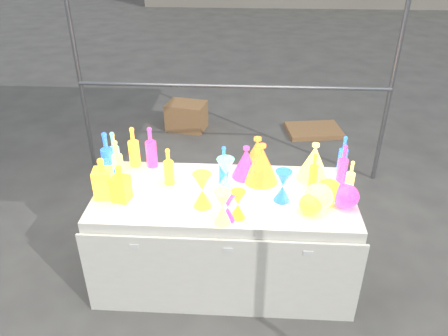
# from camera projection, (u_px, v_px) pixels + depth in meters

# --- Properties ---
(ground) EXTENTS (80.00, 80.00, 0.00)m
(ground) POSITION_uv_depth(u_px,v_px,m) (224.00, 272.00, 3.42)
(ground) COLOR slate
(ground) RESTS_ON ground
(display_table) EXTENTS (1.84, 0.83, 0.75)m
(display_table) POSITION_uv_depth(u_px,v_px,m) (224.00, 236.00, 3.22)
(display_table) COLOR white
(display_table) RESTS_ON ground
(cardboard_box_closed) EXTENTS (0.54, 0.44, 0.35)m
(cardboard_box_closed) POSITION_uv_depth(u_px,v_px,m) (187.00, 116.00, 5.62)
(cardboard_box_closed) COLOR #AE7B4E
(cardboard_box_closed) RESTS_ON ground
(cardboard_box_flat) EXTENTS (0.74, 0.58, 0.06)m
(cardboard_box_flat) POSITION_uv_depth(u_px,v_px,m) (314.00, 130.00, 5.58)
(cardboard_box_flat) COLOR #AE7B4E
(cardboard_box_flat) RESTS_ON ground
(bottle_0) EXTENTS (0.09, 0.09, 0.32)m
(bottle_0) POSITION_uv_depth(u_px,v_px,m) (134.00, 147.00, 3.30)
(bottle_0) COLOR red
(bottle_0) RESTS_ON display_table
(bottle_1) EXTENTS (0.10, 0.10, 0.37)m
(bottle_1) POSITION_uv_depth(u_px,v_px,m) (107.00, 155.00, 3.13)
(bottle_1) COLOR #1B954D
(bottle_1) RESTS_ON display_table
(bottle_2) EXTENTS (0.09, 0.09, 0.32)m
(bottle_2) POSITION_uv_depth(u_px,v_px,m) (115.00, 153.00, 3.20)
(bottle_2) COLOR gold
(bottle_2) RESTS_ON display_table
(bottle_3) EXTENTS (0.08, 0.08, 0.33)m
(bottle_3) POSITION_uv_depth(u_px,v_px,m) (151.00, 147.00, 3.28)
(bottle_3) COLOR #1C5CA3
(bottle_3) RESTS_ON display_table
(bottle_4) EXTENTS (0.10, 0.10, 0.32)m
(bottle_4) POSITION_uv_depth(u_px,v_px,m) (117.00, 161.00, 3.10)
(bottle_4) COLOR teal
(bottle_4) RESTS_ON display_table
(bottle_5) EXTENTS (0.08, 0.08, 0.34)m
(bottle_5) POSITION_uv_depth(u_px,v_px,m) (115.00, 153.00, 3.18)
(bottle_5) COLOR #AD2264
(bottle_5) RESTS_ON display_table
(bottle_6) EXTENTS (0.10, 0.10, 0.28)m
(bottle_6) POSITION_uv_depth(u_px,v_px,m) (169.00, 166.00, 3.08)
(bottle_6) COLOR red
(bottle_6) RESTS_ON display_table
(bottle_7) EXTENTS (0.08, 0.08, 0.29)m
(bottle_7) POSITION_uv_depth(u_px,v_px,m) (224.00, 165.00, 3.08)
(bottle_7) COLOR #1B954D
(bottle_7) RESTS_ON display_table
(decanter_0) EXTENTS (0.14, 0.14, 0.30)m
(decanter_0) POSITION_uv_depth(u_px,v_px,m) (103.00, 178.00, 2.93)
(decanter_0) COLOR red
(decanter_0) RESTS_ON display_table
(decanter_1) EXTENTS (0.13, 0.13, 0.27)m
(decanter_1) POSITION_uv_depth(u_px,v_px,m) (120.00, 183.00, 2.90)
(decanter_1) COLOR gold
(decanter_1) RESTS_ON display_table
(decanter_2) EXTENTS (0.12, 0.12, 0.25)m
(decanter_2) POSITION_uv_depth(u_px,v_px,m) (107.00, 174.00, 3.02)
(decanter_2) COLOR #1B954D
(decanter_2) RESTS_ON display_table
(hourglass_0) EXTENTS (0.12, 0.12, 0.19)m
(hourglass_0) POSITION_uv_depth(u_px,v_px,m) (238.00, 205.00, 2.75)
(hourglass_0) COLOR gold
(hourglass_0) RESTS_ON display_table
(hourglass_1) EXTENTS (0.11, 0.11, 0.19)m
(hourglass_1) POSITION_uv_depth(u_px,v_px,m) (228.00, 207.00, 2.72)
(hourglass_1) COLOR #1C5CA3
(hourglass_1) RESTS_ON display_table
(hourglass_2) EXTENTS (0.15, 0.15, 0.23)m
(hourglass_2) POSITION_uv_depth(u_px,v_px,m) (222.00, 207.00, 2.69)
(hourglass_2) COLOR teal
(hourglass_2) RESTS_ON display_table
(hourglass_3) EXTENTS (0.16, 0.16, 0.25)m
(hourglass_3) POSITION_uv_depth(u_px,v_px,m) (226.00, 175.00, 3.01)
(hourglass_3) COLOR #AD2264
(hourglass_3) RESTS_ON display_table
(hourglass_4) EXTENTS (0.15, 0.15, 0.25)m
(hourglass_4) POSITION_uv_depth(u_px,v_px,m) (202.00, 190.00, 2.84)
(hourglass_4) COLOR red
(hourglass_4) RESTS_ON display_table
(hourglass_5) EXTENTS (0.12, 0.12, 0.23)m
(hourglass_5) POSITION_uv_depth(u_px,v_px,m) (283.00, 186.00, 2.90)
(hourglass_5) COLOR #1B954D
(hourglass_5) RESTS_ON display_table
(globe_0) EXTENTS (0.20, 0.20, 0.12)m
(globe_0) POSITION_uv_depth(u_px,v_px,m) (310.00, 206.00, 2.80)
(globe_0) COLOR red
(globe_0) RESTS_ON display_table
(globe_1) EXTENTS (0.23, 0.23, 0.16)m
(globe_1) POSITION_uv_depth(u_px,v_px,m) (318.00, 198.00, 2.85)
(globe_1) COLOR teal
(globe_1) RESTS_ON display_table
(globe_2) EXTENTS (0.23, 0.23, 0.15)m
(globe_2) POSITION_uv_depth(u_px,v_px,m) (328.00, 193.00, 2.90)
(globe_2) COLOR gold
(globe_2) RESTS_ON display_table
(globe_3) EXTENTS (0.23, 0.23, 0.14)m
(globe_3) POSITION_uv_depth(u_px,v_px,m) (345.00, 197.00, 2.86)
(globe_3) COLOR #1C5CA3
(globe_3) RESTS_ON display_table
(lampshade_0) EXTENTS (0.31, 0.31, 0.30)m
(lampshade_0) POSITION_uv_depth(u_px,v_px,m) (261.00, 163.00, 3.10)
(lampshade_0) COLOR yellow
(lampshade_0) RESTS_ON display_table
(lampshade_1) EXTENTS (0.26, 0.26, 0.30)m
(lampshade_1) POSITION_uv_depth(u_px,v_px,m) (257.00, 156.00, 3.20)
(lampshade_1) COLOR yellow
(lampshade_1) RESTS_ON display_table
(lampshade_2) EXTENTS (0.21, 0.21, 0.24)m
(lampshade_2) POSITION_uv_depth(u_px,v_px,m) (246.00, 162.00, 3.17)
(lampshade_2) COLOR #1C5CA3
(lampshade_2) RESTS_ON display_table
(lampshade_3) EXTENTS (0.28, 0.28, 0.28)m
(lampshade_3) POSITION_uv_depth(u_px,v_px,m) (314.00, 161.00, 3.14)
(lampshade_3) COLOR teal
(lampshade_3) RESTS_ON display_table
(bottle_8) EXTENTS (0.08, 0.08, 0.30)m
(bottle_8) POSITION_uv_depth(u_px,v_px,m) (343.00, 155.00, 3.20)
(bottle_8) COLOR #1B954D
(bottle_8) RESTS_ON display_table
(bottle_9) EXTENTS (0.07, 0.07, 0.27)m
(bottle_9) POSITION_uv_depth(u_px,v_px,m) (314.00, 171.00, 3.03)
(bottle_9) COLOR gold
(bottle_9) RESTS_ON display_table
(bottle_10) EXTENTS (0.07, 0.07, 0.32)m
(bottle_10) POSITION_uv_depth(u_px,v_px,m) (343.00, 165.00, 3.06)
(bottle_10) COLOR #1C5CA3
(bottle_10) RESTS_ON display_table
(bottle_11) EXTENTS (0.06, 0.06, 0.26)m
(bottle_11) POSITION_uv_depth(u_px,v_px,m) (350.00, 178.00, 2.96)
(bottle_11) COLOR teal
(bottle_11) RESTS_ON display_table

